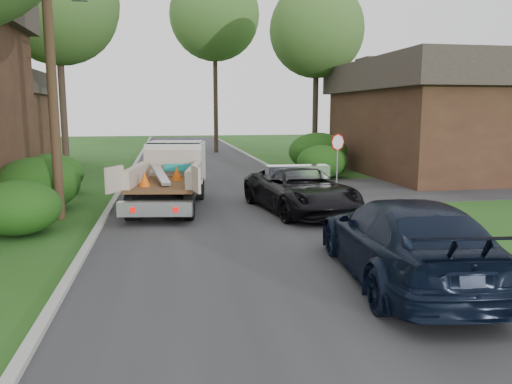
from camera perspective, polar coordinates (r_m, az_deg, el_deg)
The scene contains 19 objects.
ground at distance 12.27m, azimuth -0.07°, elevation -6.98°, with size 120.00×120.00×0.00m, color #214914.
road at distance 21.97m, azimuth -4.63°, elevation 0.25°, with size 8.00×90.00×0.02m, color #28282B.
side_street at distance 25.17m, azimuth 23.94°, elevation 0.63°, with size 16.00×7.00×0.02m, color #28282B.
curb_left at distance 21.96m, azimuth -15.34°, elevation 0.09°, with size 0.20×90.00×0.12m, color #9E9E99.
curb_right at distance 22.71m, azimuth 5.72°, elevation 0.67°, with size 0.20×90.00×0.12m, color #9E9E99.
stop_sign at distance 21.90m, azimuth 9.28°, elevation 4.80°, with size 0.71×0.32×2.48m.
utility_pole at distance 17.02m, azimuth -22.42°, elevation 14.45°, with size 2.42×1.25×10.00m.
house_right at distance 29.70m, azimuth 20.55°, elevation 8.15°, with size 9.72×12.96×6.20m.
hedge_left_a at distance 15.41m, azimuth -25.56°, elevation -1.62°, with size 2.34×2.34×1.53m, color #0E400F.
hedge_left_b at distance 18.80m, azimuth -23.70°, elevation 0.84°, with size 2.86×2.86×1.87m, color #0E400F.
hedge_left_c at distance 22.27m, azimuth -22.37°, elevation 1.90°, with size 2.60×2.60×1.70m, color #0E400F.
hedge_right_a at distance 25.95m, azimuth 7.56°, elevation 3.46°, with size 2.60×2.60×1.70m, color #0E400F.
hedge_right_b at distance 28.99m, azimuth 7.10°, elevation 4.58°, with size 3.38×3.38×2.21m, color #0E400F.
tree_left_far at distance 29.64m, azimuth -21.81°, elevation 19.41°, with size 6.40×6.40×12.20m.
tree_right_far at distance 33.40m, azimuth 6.96°, elevation 17.88°, with size 6.00×6.00×11.50m.
tree_center_far at distance 42.47m, azimuth -4.76°, elevation 19.45°, with size 7.20×7.20×14.60m.
flatbed_truck at distance 18.74m, azimuth -9.53°, elevation 2.37°, with size 3.36×6.26×2.26m.
black_pickup at distance 17.15m, azimuth 5.06°, elevation 0.28°, with size 2.54×5.51×1.53m, color black.
navy_suv at distance 10.54m, azimuth 16.51°, elevation -5.29°, with size 2.39×5.87×1.70m, color black.
Camera 1 is at (-2.06, -11.60, 3.43)m, focal length 35.00 mm.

